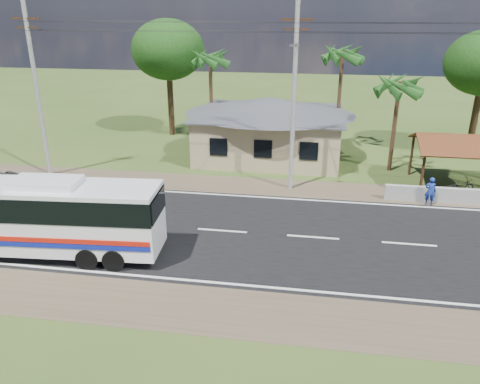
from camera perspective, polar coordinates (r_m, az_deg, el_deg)
The scene contains 13 objects.
ground at distance 23.48m, azimuth -2.18°, elevation -4.77°, with size 120.00×120.00×0.00m, color #2E4619.
road at distance 23.48m, azimuth -2.18°, elevation -4.75°, with size 120.00×16.00×0.03m.
house at distance 34.64m, azimuth 3.60°, elevation 8.60°, with size 12.40×10.00×5.00m.
waiting_shed at distance 31.37m, azimuth 25.18°, elevation 5.35°, with size 5.20×4.48×3.35m.
concrete_barrier at distance 29.11m, azimuth 24.01°, elevation -0.38°, with size 7.00×0.30×0.90m, color #9E9E99.
utility_poles at distance 27.53m, azimuth 5.90°, elevation 11.77°, with size 32.80×2.22×11.00m.
palm_near at distance 32.39m, azimuth 18.84°, elevation 12.13°, with size 2.80×2.80×6.70m.
palm_mid at distance 36.30m, azimuth 12.39°, elevation 15.99°, with size 2.80×2.80×8.20m.
palm_far at distance 37.70m, azimuth -3.65°, elevation 15.88°, with size 2.80×2.80×7.70m.
tree_behind_house at distance 40.63m, azimuth -8.78°, elevation 16.72°, with size 6.00×6.00×9.61m.
coach_bus at distance 22.52m, azimuth -24.32°, elevation -2.21°, with size 11.80×3.32×3.62m.
motorcycle at distance 30.77m, azimuth 25.23°, elevation 0.62°, with size 0.64×1.83×0.96m, color black.
person at distance 28.28m, azimuth 22.18°, elevation 0.10°, with size 0.60×0.40×1.65m, color navy.
Camera 1 is at (4.20, -20.61, 10.45)m, focal length 35.00 mm.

